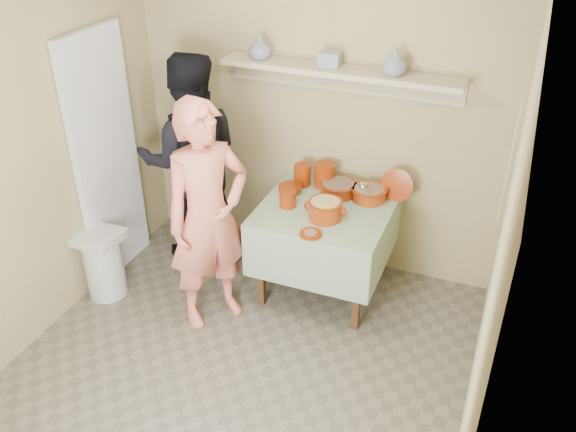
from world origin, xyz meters
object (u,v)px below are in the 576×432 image
at_px(person_helper, 191,160).
at_px(trash_bin, 104,264).
at_px(person_cook, 208,217).
at_px(serving_table, 326,220).
at_px(cazuela_rice, 325,208).

xyz_separation_m(person_helper, trash_bin, (-0.39, -0.80, -0.61)).
xyz_separation_m(person_cook, trash_bin, (-0.92, -0.09, -0.58)).
distance_m(person_helper, serving_table, 1.23).
bearing_deg(cazuela_rice, person_helper, 168.50).
bearing_deg(serving_table, person_cook, -136.86).
distance_m(person_cook, serving_table, 0.94).
bearing_deg(person_cook, serving_table, -12.16).
relative_size(person_cook, cazuela_rice, 5.25).
bearing_deg(cazuela_rice, trash_bin, -161.50).
relative_size(person_cook, serving_table, 1.78).
distance_m(person_helper, cazuela_rice, 1.27).
xyz_separation_m(person_cook, person_helper, (-0.54, 0.71, 0.03)).
bearing_deg(serving_table, trash_bin, -155.74).
xyz_separation_m(person_cook, cazuela_rice, (0.71, 0.45, -0.02)).
bearing_deg(person_cook, person_helper, 71.80).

